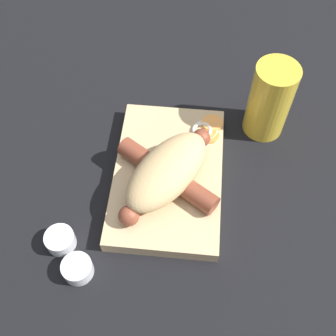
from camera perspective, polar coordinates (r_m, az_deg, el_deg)
ground_plane at (r=0.65m, az=0.00°, el=-1.58°), size 3.00×3.00×0.00m
food_tray at (r=0.64m, az=0.00°, el=-1.04°), size 0.25×0.16×0.02m
bread_roll at (r=0.60m, az=-0.39°, el=-0.40°), size 0.17×0.15×0.06m
sausage at (r=0.61m, az=-0.14°, el=-0.91°), size 0.17×0.16×0.03m
pickled_veggies at (r=0.67m, az=5.10°, el=4.94°), size 0.08×0.06×0.01m
condiment_cup_near at (r=0.61m, az=-14.35°, el=-9.49°), size 0.04×0.04×0.02m
condiment_cup_far at (r=0.59m, az=-12.13°, el=-13.23°), size 0.04×0.04×0.02m
drink_glass at (r=0.68m, az=13.62°, el=8.89°), size 0.07×0.07×0.13m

